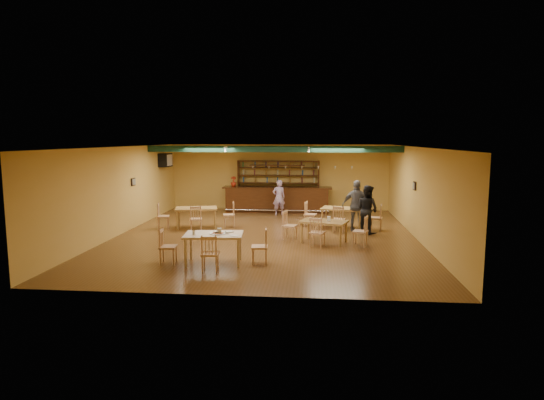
# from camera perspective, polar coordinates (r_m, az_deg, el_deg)

# --- Properties ---
(floor) EXTENTS (12.00, 12.00, 0.00)m
(floor) POSITION_cam_1_polar(r_m,az_deg,el_deg) (15.63, -0.81, -4.47)
(floor) COLOR brown
(floor) RESTS_ON ground
(ceiling_beam) EXTENTS (10.00, 0.30, 0.25)m
(ceiling_beam) POSITION_cam_1_polar(r_m,az_deg,el_deg) (18.07, 0.12, 6.35)
(ceiling_beam) COLOR #103120
(ceiling_beam) RESTS_ON ceiling
(track_rail_left) EXTENTS (0.05, 2.50, 0.05)m
(track_rail_left) POSITION_cam_1_polar(r_m,az_deg,el_deg) (18.91, -5.18, 6.59)
(track_rail_left) COLOR silver
(track_rail_left) RESTS_ON ceiling
(track_rail_right) EXTENTS (0.05, 2.50, 0.05)m
(track_rail_right) POSITION_cam_1_polar(r_m,az_deg,el_deg) (18.60, 4.62, 6.58)
(track_rail_right) COLOR silver
(track_rail_right) RESTS_ON ceiling
(ac_unit) EXTENTS (0.34, 0.70, 0.48)m
(ac_unit) POSITION_cam_1_polar(r_m,az_deg,el_deg) (20.45, -13.07, 4.84)
(ac_unit) COLOR silver
(ac_unit) RESTS_ON wall_left
(picture_left) EXTENTS (0.04, 0.34, 0.28)m
(picture_left) POSITION_cam_1_polar(r_m,az_deg,el_deg) (17.56, -16.82, 2.16)
(picture_left) COLOR black
(picture_left) RESTS_ON wall_left
(picture_right) EXTENTS (0.04, 0.34, 0.28)m
(picture_right) POSITION_cam_1_polar(r_m,az_deg,el_deg) (16.12, 17.24, 1.68)
(picture_right) COLOR black
(picture_right) RESTS_ON wall_right
(bar_counter) EXTENTS (4.84, 0.85, 1.13)m
(bar_counter) POSITION_cam_1_polar(r_m,az_deg,el_deg) (20.59, 0.65, 0.07)
(bar_counter) COLOR #36190A
(bar_counter) RESTS_ON ground
(back_bar_hutch) EXTENTS (3.75, 0.40, 2.28)m
(back_bar_hutch) POSITION_cam_1_polar(r_m,az_deg,el_deg) (21.15, 0.79, 1.84)
(back_bar_hutch) COLOR #36190A
(back_bar_hutch) RESTS_ON ground
(poinsettia) EXTENTS (0.33, 0.33, 0.46)m
(poinsettia) POSITION_cam_1_polar(r_m,az_deg,el_deg) (20.75, -4.79, 2.31)
(poinsettia) COLOR #AE2610
(poinsettia) RESTS_ON bar_counter
(dining_table_a) EXTENTS (1.67, 1.22, 0.75)m
(dining_table_a) POSITION_cam_1_polar(r_m,az_deg,el_deg) (17.19, -9.34, -2.18)
(dining_table_a) COLOR olive
(dining_table_a) RESTS_ON ground
(dining_table_b) EXTENTS (1.68, 1.22, 0.76)m
(dining_table_b) POSITION_cam_1_polar(r_m,az_deg,el_deg) (17.05, 8.71, -2.24)
(dining_table_b) COLOR olive
(dining_table_b) RESTS_ON ground
(dining_table_d) EXTENTS (1.60, 1.24, 0.71)m
(dining_table_d) POSITION_cam_1_polar(r_m,az_deg,el_deg) (14.66, 6.45, -3.92)
(dining_table_d) COLOR olive
(dining_table_d) RESTS_ON ground
(near_table) EXTENTS (1.59, 1.10, 0.81)m
(near_table) POSITION_cam_1_polar(r_m,az_deg,el_deg) (12.23, -7.22, -6.01)
(near_table) COLOR tan
(near_table) RESTS_ON ground
(pizza_tray) EXTENTS (0.53, 0.53, 0.01)m
(pizza_tray) POSITION_cam_1_polar(r_m,az_deg,el_deg) (12.12, -6.75, -4.14)
(pizza_tray) COLOR silver
(pizza_tray) RESTS_ON near_table
(parmesan_shaker) EXTENTS (0.08, 0.08, 0.11)m
(parmesan_shaker) POSITION_cam_1_polar(r_m,az_deg,el_deg) (12.10, -9.66, -4.00)
(parmesan_shaker) COLOR #EAE5C6
(parmesan_shaker) RESTS_ON near_table
(napkin_stack) EXTENTS (0.25, 0.23, 0.03)m
(napkin_stack) POSITION_cam_1_polar(r_m,az_deg,el_deg) (12.27, -5.31, -3.94)
(napkin_stack) COLOR white
(napkin_stack) RESTS_ON near_table
(pizza_server) EXTENTS (0.31, 0.27, 0.00)m
(pizza_server) POSITION_cam_1_polar(r_m,az_deg,el_deg) (12.14, -5.95, -4.07)
(pizza_server) COLOR silver
(pizza_server) RESTS_ON pizza_tray
(side_plate) EXTENTS (0.24, 0.24, 0.01)m
(side_plate) POSITION_cam_1_polar(r_m,az_deg,el_deg) (11.83, -4.67, -4.42)
(side_plate) COLOR white
(side_plate) RESTS_ON near_table
(patron_bar) EXTENTS (0.64, 0.51, 1.52)m
(patron_bar) POSITION_cam_1_polar(r_m,az_deg,el_deg) (19.74, 0.85, 0.31)
(patron_bar) COLOR #804BA4
(patron_bar) RESTS_ON ground
(patron_right_a) EXTENTS (1.02, 1.03, 1.68)m
(patron_right_a) POSITION_cam_1_polar(r_m,az_deg,el_deg) (16.25, 11.73, -1.14)
(patron_right_a) COLOR black
(patron_right_a) RESTS_ON ground
(patron_right_b) EXTENTS (1.12, 0.62, 1.81)m
(patron_right_b) POSITION_cam_1_polar(r_m,az_deg,el_deg) (16.60, 10.49, -0.71)
(patron_right_b) COLOR slate
(patron_right_b) RESTS_ON ground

